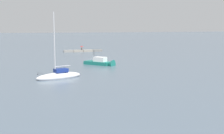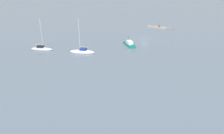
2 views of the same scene
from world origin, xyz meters
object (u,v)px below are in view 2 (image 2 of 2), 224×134
Objects in this scene: sailboat_grey_near at (42,49)px; motorboat_teal_near at (130,45)px; umbrella_open_red at (159,24)px; sailboat_white_far at (82,52)px; person_seated_brown_left at (159,26)px.

sailboat_grey_near is 30.09m from motorboat_teal_near.
umbrella_open_red is 32.66m from motorboat_teal_near.
sailboat_white_far reaches higher than sailboat_grey_near.
motorboat_teal_near is at bearing 107.02° from sailboat_grey_near.
motorboat_teal_near is at bearing -57.51° from sailboat_white_far.
sailboat_white_far is (11.30, 46.48, -1.41)m from umbrella_open_red.
sailboat_white_far is 17.44m from motorboat_teal_near.
motorboat_teal_near reaches higher than person_seated_brown_left.
sailboat_grey_near is at bearing 63.82° from umbrella_open_red.
sailboat_grey_near is 0.96× the size of sailboat_white_far.
person_seated_brown_left is 0.07× the size of sailboat_grey_near.
umbrella_open_red is 56.37m from sailboat_grey_near.
sailboat_grey_near is at bearing 71.31° from person_seated_brown_left.
sailboat_grey_near is at bearing 86.62° from sailboat_white_far.
person_seated_brown_left is 47.74m from sailboat_white_far.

